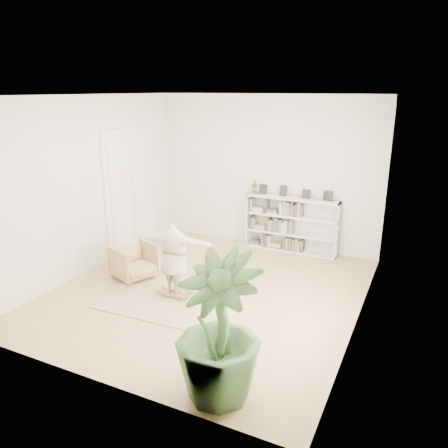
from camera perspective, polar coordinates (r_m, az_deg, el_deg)
name	(u,v)px	position (r m, az deg, el deg)	size (l,w,h in m)	color
floor	(208,291)	(8.44, -2.11, -8.79)	(6.00, 6.00, 0.00)	#A38654
room_shell	(267,98)	(10.27, 5.61, 16.11)	(6.00, 6.00, 6.00)	silver
doors	(130,192)	(10.41, -12.12, 4.09)	(0.09, 1.78, 2.92)	white
bookshelf	(291,225)	(10.38, 8.77, -0.13)	(2.20, 0.35, 1.64)	silver
armchair	(134,261)	(9.06, -11.71, -4.77)	(0.77, 0.79, 0.72)	tan
rug	(175,296)	(8.28, -6.36, -9.33)	(2.50, 2.00, 0.02)	tan
rocker_board	(175,293)	(8.26, -6.38, -8.99)	(0.49, 0.30, 0.10)	brown
person	(174,257)	(7.96, -6.55, -4.26)	(1.66, 0.45, 1.35)	#C2A891
houseplant	(218,329)	(5.39, -0.73, -13.51)	(1.06, 1.06, 1.89)	#35562B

